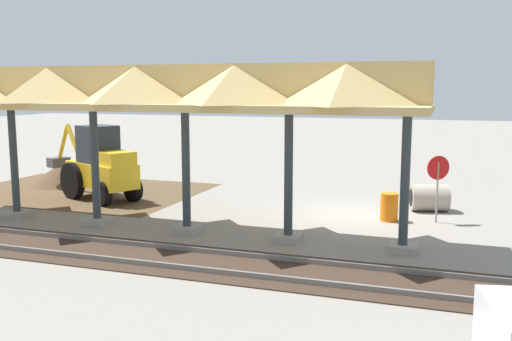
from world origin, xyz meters
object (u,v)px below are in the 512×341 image
object	(u,v)px
backhoe	(99,166)
concrete_pipe	(429,198)
stop_sign	(438,175)
traffic_barrel	(389,207)

from	to	relation	value
backhoe	concrete_pipe	world-z (taller)	backhoe
stop_sign	backhoe	world-z (taller)	backhoe
stop_sign	traffic_barrel	xyz separation A→B (m)	(1.44, 0.26, -1.08)
stop_sign	backhoe	xyz separation A→B (m)	(12.32, 0.16, -0.27)
traffic_barrel	backhoe	bearing A→B (deg)	-0.54
concrete_pipe	traffic_barrel	world-z (taller)	concrete_pipe
traffic_barrel	stop_sign	bearing A→B (deg)	-169.61
backhoe	stop_sign	bearing A→B (deg)	-179.25
stop_sign	backhoe	size ratio (longest dim) A/B	0.40
concrete_pipe	traffic_barrel	bearing A→B (deg)	59.42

